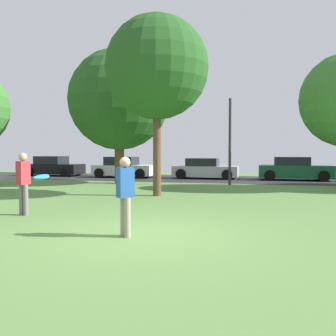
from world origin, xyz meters
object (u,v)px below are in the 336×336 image
at_px(parked_car_white, 124,168).
at_px(street_lamp_post, 230,142).
at_px(person_thrower, 125,193).
at_px(person_bystander, 23,181).
at_px(frisbee_disc, 41,177).
at_px(parked_car_black, 53,167).
at_px(oak_tree_left, 119,100).
at_px(maple_tree_near, 157,68).
at_px(parked_car_silver, 205,169).
at_px(parked_car_green, 294,169).

bearing_deg(parked_car_white, street_lamp_post, -27.23).
bearing_deg(person_thrower, parked_car_white, -116.39).
xyz_separation_m(person_bystander, street_lamp_post, (4.68, 10.72, 1.29)).
xyz_separation_m(frisbee_disc, street_lamp_post, (2.15, 13.70, 0.95)).
bearing_deg(parked_car_black, parked_car_white, -2.58).
xyz_separation_m(oak_tree_left, street_lamp_post, (5.93, 0.58, -2.29)).
bearing_deg(person_thrower, frisbee_disc, -0.00).
bearing_deg(parked_car_black, person_bystander, -61.07).
height_order(person_thrower, street_lamp_post, street_lamp_post).
height_order(maple_tree_near, frisbee_disc, maple_tree_near).
bearing_deg(street_lamp_post, parked_car_white, 152.77).
height_order(parked_car_silver, parked_car_green, parked_car_green).
bearing_deg(parked_car_black, person_thrower, -54.37).
xyz_separation_m(maple_tree_near, frisbee_disc, (0.20, -8.19, -3.71)).
bearing_deg(maple_tree_near, oak_tree_left, 125.95).
bearing_deg(street_lamp_post, person_thrower, -94.67).
distance_m(frisbee_disc, parked_car_black, 20.72).
xyz_separation_m(frisbee_disc, parked_car_silver, (0.22, 17.76, -0.70)).
distance_m(person_thrower, parked_car_black, 20.29).
distance_m(maple_tree_near, parked_car_silver, 10.55).
bearing_deg(oak_tree_left, person_bystander, -82.95).
relative_size(frisbee_disc, parked_car_black, 0.07).
xyz_separation_m(person_thrower, street_lamp_post, (1.02, 12.45, 1.34)).
bearing_deg(parked_car_silver, person_bystander, -100.52).
bearing_deg(person_bystander, parked_car_white, 25.47).
relative_size(oak_tree_left, parked_car_silver, 1.78).
distance_m(maple_tree_near, person_thrower, 8.17).
xyz_separation_m(parked_car_black, parked_car_green, (16.36, 0.10, 0.01)).
relative_size(frisbee_disc, street_lamp_post, 0.06).
bearing_deg(parked_car_white, parked_car_black, 177.42).
bearing_deg(person_bystander, frisbee_disc, -124.77).
xyz_separation_m(maple_tree_near, person_bystander, (-2.32, -5.21, -4.05)).
xyz_separation_m(maple_tree_near, parked_car_silver, (0.42, 9.57, -4.41)).
bearing_deg(maple_tree_near, person_thrower, -79.10).
relative_size(person_thrower, person_bystander, 0.96).
height_order(oak_tree_left, person_thrower, oak_tree_left).
bearing_deg(oak_tree_left, parked_car_silver, 49.22).
bearing_deg(maple_tree_near, frisbee_disc, -88.58).
xyz_separation_m(parked_car_white, parked_car_silver, (5.46, 0.26, -0.03)).
height_order(maple_tree_near, parked_car_black, maple_tree_near).
height_order(oak_tree_left, parked_car_silver, oak_tree_left).
xyz_separation_m(parked_car_black, parked_car_silver, (10.91, 0.02, -0.03)).
height_order(maple_tree_near, person_thrower, maple_tree_near).
height_order(parked_car_white, street_lamp_post, street_lamp_post).
bearing_deg(frisbee_disc, maple_tree_near, 91.42).
bearing_deg(street_lamp_post, oak_tree_left, -174.46).
height_order(person_bystander, parked_car_green, person_bystander).
bearing_deg(maple_tree_near, street_lamp_post, 66.89).
distance_m(person_bystander, frisbee_disc, 3.92).
bearing_deg(parked_car_silver, maple_tree_near, -92.52).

